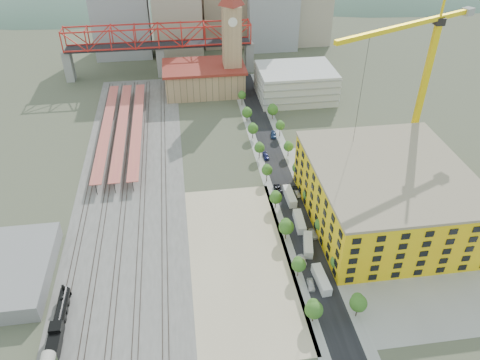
{
  "coord_description": "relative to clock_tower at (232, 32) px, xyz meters",
  "views": [
    {
      "loc": [
        -17.26,
        -125.27,
        93.74
      ],
      "look_at": [
        -0.6,
        -7.28,
        10.0
      ],
      "focal_mm": 35.0,
      "sensor_mm": 36.0,
      "label": 1
    }
  ],
  "objects": [
    {
      "name": "locomotive",
      "position": [
        -58.0,
        -127.81,
        -26.68
      ],
      "size": [
        2.81,
        21.67,
        5.42
      ],
      "color": "black",
      "rests_on": "ground"
    },
    {
      "name": "truss_bridge",
      "position": [
        -33.0,
        25.01,
        -9.83
      ],
      "size": [
        94.0,
        9.6,
        25.6
      ],
      "color": "gray",
      "rests_on": "ground"
    },
    {
      "name": "site_trailer_b",
      "position": [
        8.0,
        -109.79,
        -27.42
      ],
      "size": [
        4.47,
        9.65,
        2.56
      ],
      "primitive_type": "cube",
      "rotation": [
        0.0,
        0.0,
        -0.22
      ],
      "color": "silver",
      "rests_on": "ground"
    },
    {
      "name": "car_3",
      "position": [
        5.0,
        -60.23,
        -28.03
      ],
      "size": [
        2.07,
        4.67,
        1.33
      ],
      "primitive_type": "imported",
      "rotation": [
        0.0,
        0.0,
        0.05
      ],
      "color": "navy",
      "rests_on": "ground"
    },
    {
      "name": "car_0",
      "position": [
        5.0,
        -124.23,
        -27.94
      ],
      "size": [
        2.18,
        4.59,
        1.51
      ],
      "primitive_type": "imported",
      "rotation": [
        0.0,
        0.0,
        -0.09
      ],
      "color": "silver",
      "rests_on": "ground"
    },
    {
      "name": "clock_tower",
      "position": [
        0.0,
        0.0,
        0.0
      ],
      "size": [
        12.0,
        12.0,
        52.0
      ],
      "color": "tan",
      "rests_on": "ground"
    },
    {
      "name": "ground",
      "position": [
        -8.0,
        -79.99,
        -28.7
      ],
      "size": [
        400.0,
        400.0,
        0.0
      ],
      "primitive_type": "plane",
      "color": "#474C38",
      "rests_on": "ground"
    },
    {
      "name": "site_trailer_c",
      "position": [
        8.0,
        -99.49,
        -27.4
      ],
      "size": [
        3.06,
        9.64,
        2.6
      ],
      "primitive_type": "cube",
      "rotation": [
        0.0,
        0.0,
        -0.06
      ],
      "color": "silver",
      "rests_on": "ground"
    },
    {
      "name": "platform_canopies",
      "position": [
        -49.0,
        -34.99,
        -24.7
      ],
      "size": [
        16.0,
        80.0,
        4.12
      ],
      "color": "#B34547",
      "rests_on": "ground"
    },
    {
      "name": "warehouse",
      "position": [
        -74.0,
        -109.99,
        -26.2
      ],
      "size": [
        22.0,
        32.0,
        5.0
      ],
      "primitive_type": "cube",
      "color": "gray",
      "rests_on": "ground"
    },
    {
      "name": "sidewalk_west",
      "position": [
        2.5,
        -64.99,
        -28.68
      ],
      "size": [
        3.0,
        170.0,
        0.04
      ],
      "primitive_type": "cube",
      "color": "gray",
      "rests_on": "ground"
    },
    {
      "name": "distant_hills",
      "position": [
        37.28,
        180.01,
        -108.23
      ],
      "size": [
        647.0,
        264.0,
        227.0
      ],
      "color": "#4C6B59",
      "rests_on": "ground"
    },
    {
      "name": "car_4",
      "position": [
        11.0,
        -104.84,
        -27.93
      ],
      "size": [
        2.29,
        4.67,
        1.53
      ],
      "primitive_type": "imported",
      "rotation": [
        0.0,
        0.0,
        0.11
      ],
      "color": "silver",
      "rests_on": "ground"
    },
    {
      "name": "rail_tracks",
      "position": [
        -45.8,
        -62.49,
        -28.55
      ],
      "size": [
        26.56,
        160.0,
        0.18
      ],
      "color": "#382B23",
      "rests_on": "ground"
    },
    {
      "name": "site_trailer_a",
      "position": [
        8.0,
        -123.38,
        -27.37
      ],
      "size": [
        3.05,
        9.83,
        2.66
      ],
      "primitive_type": "cube",
      "rotation": [
        0.0,
        0.0,
        0.05
      ],
      "color": "silver",
      "rests_on": "ground"
    },
    {
      "name": "car_7",
      "position": [
        11.0,
        -44.97,
        -27.95
      ],
      "size": [
        2.84,
        5.39,
        1.49
      ],
      "primitive_type": "imported",
      "rotation": [
        0.0,
        0.0,
        -0.15
      ],
      "color": "navy",
      "rests_on": "ground"
    },
    {
      "name": "car_2",
      "position": [
        5.0,
        -81.51,
        -27.95
      ],
      "size": [
        2.98,
        5.59,
        1.49
      ],
      "primitive_type": "imported",
      "rotation": [
        0.0,
        0.0,
        -0.1
      ],
      "color": "black",
      "rests_on": "ground"
    },
    {
      "name": "ballast_strip",
      "position": [
        -44.0,
        -62.49,
        -28.67
      ],
      "size": [
        36.0,
        165.0,
        0.06
      ],
      "primitive_type": "cube",
      "color": "#605E59",
      "rests_on": "ground"
    },
    {
      "name": "site_trailer_d",
      "position": [
        8.0,
        -86.51,
        -27.37
      ],
      "size": [
        2.75,
        9.75,
        2.65
      ],
      "primitive_type": "cube",
      "rotation": [
        0.0,
        0.0,
        0.02
      ],
      "color": "silver",
      "rests_on": "ground"
    },
    {
      "name": "construction_building",
      "position": [
        34.0,
        -99.99,
        -19.29
      ],
      "size": [
        44.6,
        50.6,
        18.8
      ],
      "color": "yellow",
      "rests_on": "ground"
    },
    {
      "name": "street_trees",
      "position": [
        8.0,
        -74.99,
        -28.7
      ],
      "size": [
        15.4,
        124.4,
        8.0
      ],
      "color": "#305B1B",
      "rests_on": "ground"
    },
    {
      "name": "car_1",
      "position": [
        5.0,
        -114.91,
        -28.04
      ],
      "size": [
        1.79,
        4.13,
        1.32
      ],
      "primitive_type": "imported",
      "rotation": [
        0.0,
        0.0,
        0.1
      ],
      "color": "#ACADB2",
      "rests_on": "ground"
    },
    {
      "name": "station_hall",
      "position": [
        -13.0,
        2.01,
        -22.03
      ],
      "size": [
        38.0,
        24.0,
        13.1
      ],
      "color": "tan",
      "rests_on": "ground"
    },
    {
      "name": "car_6",
      "position": [
        11.0,
        -82.73,
        -28.05
      ],
      "size": [
        2.37,
        4.77,
        1.3
      ],
      "primitive_type": "imported",
      "rotation": [
        0.0,
        0.0,
        0.05
      ],
      "color": "black",
      "rests_on": "ground"
    },
    {
      "name": "tower_crane",
      "position": [
        51.53,
        -72.7,
        9.37
      ],
      "size": [
        53.23,
        26.27,
        61.68
      ],
      "color": "yellow",
      "rests_on": "ground"
    },
    {
      "name": "dirt_lot",
      "position": [
        -12.0,
        -111.49,
        -28.67
      ],
      "size": [
        28.0,
        67.0,
        0.06
      ],
      "primitive_type": "cube",
      "color": "tan",
      "rests_on": "ground"
    },
    {
      "name": "parking_garage",
      "position": [
        28.0,
        -9.99,
        -21.7
      ],
      "size": [
        34.0,
        26.0,
        14.0
      ],
      "primitive_type": "cube",
      "color": "silver",
      "rests_on": "ground"
    },
    {
      "name": "skyline",
      "position": [
        -0.53,
        62.32,
        -5.89
      ],
      "size": [
        133.0,
        46.0,
        60.0
      ],
      "color": "#9EA0A3",
      "rests_on": "ground"
    },
    {
      "name": "sidewalk_east",
      "position": [
        13.5,
        -64.99,
        -28.68
      ],
      "size": [
        3.0,
        170.0,
        0.04
      ],
      "primitive_type": "cube",
      "color": "gray",
      "rests_on": "ground"
    },
    {
      "name": "street_asphalt",
      "position": [
        8.0,
        -64.99,
        -28.67
      ],
      "size": [
        12.0,
        170.0,
        0.06
      ],
      "primitive_type": "cube",
      "color": "black",
      "rests_on": "ground"
    },
    {
      "name": "construction_pad",
      "position": [
        37.0,
        -99.99,
        -28.67
      ],
      "size": [
        50.0,
        90.0,
        0.06
      ],
      "primitive_type": "cube",
      "color": "gray",
      "rests_on": "ground"
    },
    {
      "name": "car_5",
      "position": [
        11.0,
        -84.65,
        -28.03
      ],
      "size": [
        1.88,
        4.17,
        1.33
      ],
      "primitive_type": "imported",
      "rotation": [
        0.0,
        0.0,
        0.12
      ],
      "color": "gray",
      "rests_on": "ground"
    }
  ]
}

